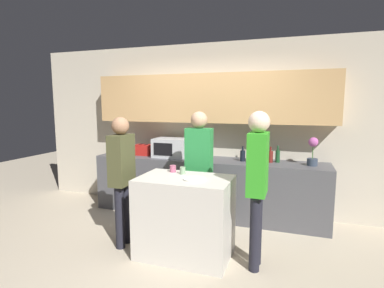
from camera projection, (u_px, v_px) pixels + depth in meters
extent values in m
plane|color=#BCAD93|center=(173.00, 256.00, 3.45)|extent=(14.00, 14.00, 0.00)
cube|color=beige|center=(213.00, 128.00, 4.90)|extent=(6.40, 0.08, 2.70)
cube|color=tan|center=(209.00, 98.00, 4.65)|extent=(3.74, 0.32, 0.75)
cube|color=#4C4C51|center=(206.00, 187.00, 4.70)|extent=(3.60, 0.62, 0.89)
cube|color=beige|center=(185.00, 217.00, 3.43)|extent=(1.05, 0.67, 0.92)
cube|color=#B7BABC|center=(171.00, 148.00, 4.80)|extent=(0.52, 0.38, 0.30)
cube|color=black|center=(163.00, 149.00, 4.64)|extent=(0.31, 0.01, 0.19)
cube|color=#B21E19|center=(144.00, 150.00, 4.97)|extent=(0.26, 0.16, 0.18)
cube|color=black|center=(141.00, 144.00, 4.97)|extent=(0.02, 0.11, 0.01)
cube|color=black|center=(146.00, 144.00, 4.94)|extent=(0.02, 0.11, 0.01)
cylinder|color=#333D4C|center=(312.00, 162.00, 4.14)|extent=(0.14, 0.14, 0.10)
cylinder|color=#38662D|center=(313.00, 152.00, 4.12)|extent=(0.01, 0.01, 0.18)
sphere|color=#B25199|center=(313.00, 142.00, 4.10)|extent=(0.13, 0.13, 0.13)
cylinder|color=black|center=(243.00, 156.00, 4.46)|extent=(0.08, 0.08, 0.16)
cylinder|color=black|center=(243.00, 148.00, 4.44)|extent=(0.03, 0.03, 0.06)
cylinder|color=maroon|center=(249.00, 154.00, 4.52)|extent=(0.06, 0.06, 0.21)
cylinder|color=maroon|center=(249.00, 144.00, 4.50)|extent=(0.02, 0.02, 0.08)
cylinder|color=silver|center=(256.00, 156.00, 4.32)|extent=(0.09, 0.09, 0.20)
cylinder|color=silver|center=(256.00, 146.00, 4.30)|extent=(0.03, 0.03, 0.08)
cylinder|color=#194723|center=(262.00, 155.00, 4.40)|extent=(0.09, 0.09, 0.19)
cylinder|color=#194723|center=(262.00, 146.00, 4.38)|extent=(0.03, 0.03, 0.07)
cylinder|color=maroon|center=(270.00, 157.00, 4.36)|extent=(0.07, 0.07, 0.17)
cylinder|color=maroon|center=(271.00, 149.00, 4.35)|extent=(0.03, 0.03, 0.07)
cylinder|color=#194723|center=(278.00, 156.00, 4.37)|extent=(0.07, 0.07, 0.18)
cylinder|color=#194723|center=(278.00, 148.00, 4.35)|extent=(0.02, 0.02, 0.07)
cylinder|color=white|center=(195.00, 179.00, 3.28)|extent=(0.26, 0.26, 0.01)
cylinder|color=gray|center=(183.00, 171.00, 3.53)|extent=(0.07, 0.07, 0.09)
cylinder|color=#AE5271|center=(173.00, 169.00, 3.63)|extent=(0.08, 0.08, 0.08)
cylinder|color=black|center=(255.00, 234.00, 3.10)|extent=(0.11, 0.11, 0.81)
cylinder|color=black|center=(257.00, 228.00, 3.25)|extent=(0.11, 0.11, 0.81)
cube|color=green|center=(258.00, 164.00, 3.07)|extent=(0.19, 0.34, 0.64)
sphere|color=beige|center=(259.00, 122.00, 3.02)|extent=(0.22, 0.22, 0.22)
cylinder|color=black|center=(205.00, 206.00, 3.98)|extent=(0.11, 0.11, 0.80)
cylinder|color=black|center=(193.00, 204.00, 4.02)|extent=(0.11, 0.11, 0.80)
cube|color=#27823D|center=(199.00, 152.00, 3.90)|extent=(0.35, 0.20, 0.63)
sphere|color=tan|center=(199.00, 120.00, 3.85)|extent=(0.22, 0.22, 0.22)
cylinder|color=black|center=(127.00, 213.00, 3.75)|extent=(0.11, 0.11, 0.77)
cylinder|color=black|center=(120.00, 217.00, 3.60)|extent=(0.11, 0.11, 0.77)
cube|color=#464729|center=(121.00, 160.00, 3.58)|extent=(0.20, 0.34, 0.61)
sphere|color=#9E7051|center=(120.00, 126.00, 3.53)|extent=(0.21, 0.21, 0.21)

